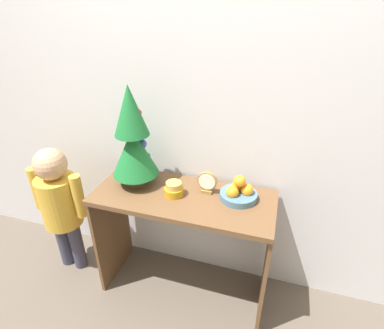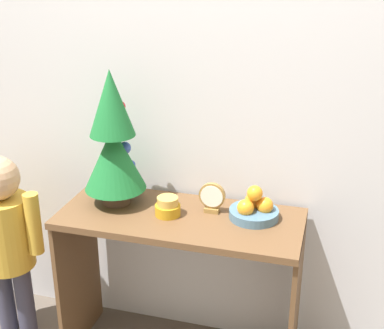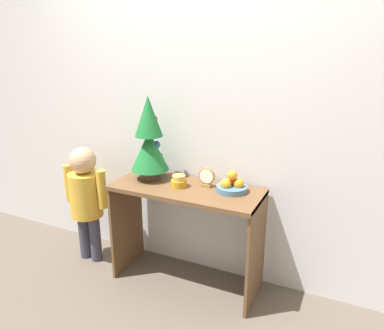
# 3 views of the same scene
# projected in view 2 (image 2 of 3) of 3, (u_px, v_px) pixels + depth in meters

# --- Properties ---
(back_wall) EXTENTS (7.00, 0.05, 2.50)m
(back_wall) POSITION_uv_depth(u_px,v_px,m) (197.00, 86.00, 2.32)
(back_wall) COLOR silver
(back_wall) RESTS_ON ground_plane
(console_table) EXTENTS (1.04, 0.44, 0.75)m
(console_table) POSITION_uv_depth(u_px,v_px,m) (180.00, 253.00, 2.34)
(console_table) COLOR brown
(console_table) RESTS_ON ground_plane
(mini_tree) EXTENTS (0.27, 0.27, 0.60)m
(mini_tree) POSITION_uv_depth(u_px,v_px,m) (113.00, 141.00, 2.29)
(mini_tree) COLOR #4C3828
(mini_tree) RESTS_ON console_table
(fruit_bowl) EXTENTS (0.21, 0.21, 0.15)m
(fruit_bowl) POSITION_uv_depth(u_px,v_px,m) (254.00, 209.00, 2.24)
(fruit_bowl) COLOR #476B84
(fruit_bowl) RESTS_ON console_table
(singing_bowl) EXTENTS (0.11, 0.11, 0.08)m
(singing_bowl) POSITION_uv_depth(u_px,v_px,m) (168.00, 207.00, 2.27)
(singing_bowl) COLOR #B78419
(singing_bowl) RESTS_ON console_table
(desk_clock) EXTENTS (0.11, 0.04, 0.13)m
(desk_clock) POSITION_uv_depth(u_px,v_px,m) (212.00, 198.00, 2.28)
(desk_clock) COLOR olive
(desk_clock) RESTS_ON console_table
(child_figure) EXTENTS (0.39, 0.25, 0.95)m
(child_figure) POSITION_uv_depth(u_px,v_px,m) (5.00, 231.00, 2.51)
(child_figure) COLOR #38384C
(child_figure) RESTS_ON ground_plane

